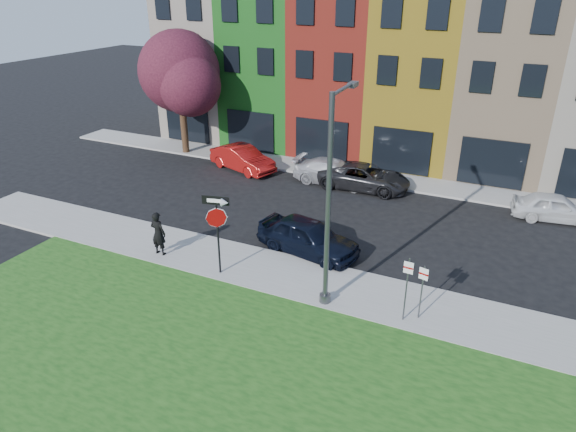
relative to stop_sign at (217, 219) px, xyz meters
The scene contains 15 objects.
ground 4.76m from the stop_sign, 29.32° to the right, with size 120.00×120.00×0.00m, color black.
sidewalk_near 6.13m from the stop_sign, 10.14° to the left, with size 40.00×3.00×0.12m, color gray.
sidewalk_far 13.22m from the stop_sign, 87.49° to the left, with size 40.00×2.40×0.12m, color gray.
rowhouse_block 19.38m from the stop_sign, 86.81° to the left, with size 30.00×10.12×10.00m.
stop_sign is the anchor object (origin of this frame).
man 3.38m from the stop_sign, behind, with size 0.70×0.46×1.90m, color black.
sedan_near 4.29m from the stop_sign, 52.63° to the left, with size 4.77×2.65×1.54m, color black.
parked_car_red 12.31m from the stop_sign, 115.62° to the left, with size 4.71×2.89×1.47m, color maroon.
parked_car_silver 11.37m from the stop_sign, 87.09° to the left, with size 4.75×2.02×1.37m, color #A8A8AC.
parked_car_dark 11.58m from the stop_sign, 78.29° to the left, with size 5.04×2.40×1.39m, color black.
parked_car_white 16.41m from the stop_sign, 43.35° to the left, with size 4.10×2.14×1.33m, color silver.
street_lamp 4.69m from the stop_sign, ahead, with size 0.40×2.58×7.46m.
parking_sign_a 7.31m from the stop_sign, ahead, with size 0.32×0.09×2.38m.
parking_sign_b 7.79m from the stop_sign, ahead, with size 0.32×0.12×2.02m.
tree_purple 16.18m from the stop_sign, 129.82° to the left, with size 6.07×5.31×7.76m.
Camera 1 is at (6.26, -12.57, 10.66)m, focal length 32.00 mm.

